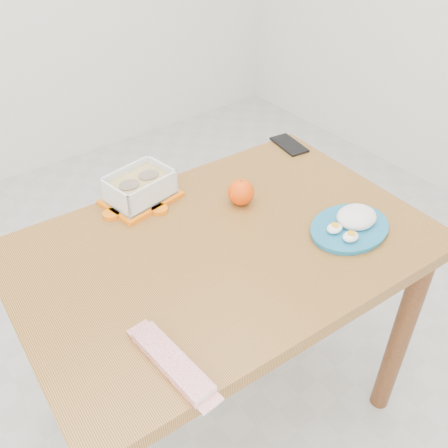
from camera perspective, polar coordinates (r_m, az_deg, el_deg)
ground at (r=1.93m, az=-2.13°, el=-16.17°), size 3.50×3.50×0.00m
dining_table at (r=1.34m, az=0.00°, el=-5.97°), size 1.08×0.75×0.75m
food_container at (r=1.41m, az=-9.59°, el=4.11°), size 0.22×0.18×0.08m
orange_fruit at (r=1.38m, az=1.95°, el=3.67°), size 0.07×0.07×0.07m
rice_plate at (r=1.34m, az=14.43°, el=0.13°), size 0.24×0.24×0.06m
candy_bar at (r=1.01m, az=-5.96°, el=-15.39°), size 0.06×0.21×0.02m
smartphone at (r=1.69m, az=7.45°, el=8.97°), size 0.09×0.15×0.01m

